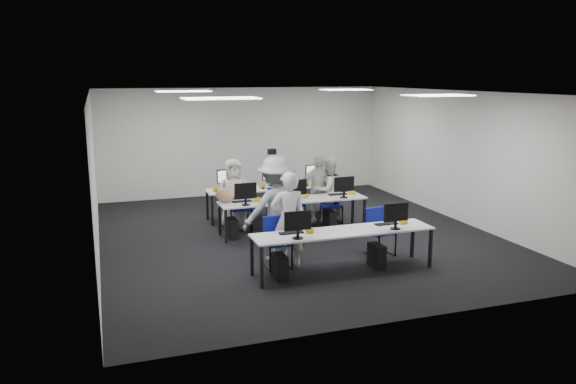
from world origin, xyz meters
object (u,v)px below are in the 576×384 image
object	(u,v)px
student_0	(288,220)
student_1	(329,190)
chair_0	(277,252)
chair_1	(380,240)
chair_2	(242,216)
student_3	(318,189)
photographer	(276,209)
desk_mid	(293,202)
chair_4	(331,212)
chair_5	(242,216)
chair_7	(330,206)
student_2	(234,194)
chair_3	(291,212)
desk_front	(343,234)
chair_6	(276,211)

from	to	relation	value
student_0	student_1	world-z (taller)	student_0
chair_0	chair_1	distance (m)	2.06
chair_2	student_3	distance (m)	1.91
chair_2	photographer	bearing A→B (deg)	-72.20
desk_mid	chair_4	distance (m)	1.24
chair_5	chair_7	xyz separation A→B (m)	(2.22, 0.22, 0.01)
chair_5	student_2	bearing A→B (deg)	176.05
student_0	chair_3	bearing A→B (deg)	-105.38
student_0	chair_4	bearing A→B (deg)	-122.32
photographer	chair_0	bearing A→B (deg)	68.19
desk_front	chair_2	bearing A→B (deg)	107.69
chair_6	student_0	size ratio (longest dim) A/B	0.50
chair_2	desk_mid	bearing A→B (deg)	-14.28
chair_1	student_0	size ratio (longest dim) A/B	0.51
chair_7	student_0	bearing A→B (deg)	-103.55
chair_4	student_0	bearing A→B (deg)	-131.06
chair_7	chair_5	bearing A→B (deg)	-153.41
chair_1	chair_2	xyz separation A→B (m)	(-2.06, 2.53, 0.03)
chair_2	student_0	bearing A→B (deg)	-71.11
desk_mid	photographer	size ratio (longest dim) A/B	1.66
chair_1	chair_7	bearing A→B (deg)	75.87
chair_3	student_1	distance (m)	1.03
chair_0	student_3	distance (m)	3.32
chair_1	student_2	world-z (taller)	student_2
chair_1	student_1	size ratio (longest dim) A/B	0.59
chair_0	student_2	xyz separation A→B (m)	(-0.12, 2.78, 0.49)
chair_7	student_3	xyz separation A→B (m)	(-0.42, -0.27, 0.50)
chair_3	chair_4	size ratio (longest dim) A/B	1.18
chair_6	chair_7	distance (m)	1.38
chair_6	photographer	bearing A→B (deg)	-96.03
chair_3	chair_7	size ratio (longest dim) A/B	1.08
chair_2	student_1	xyz separation A→B (m)	(2.08, 0.03, 0.43)
student_1	photographer	xyz separation A→B (m)	(-1.97, -2.21, 0.22)
chair_0	chair_4	world-z (taller)	chair_0
desk_front	chair_7	world-z (taller)	chair_7
chair_5	student_1	distance (m)	2.08
chair_6	student_0	world-z (taller)	student_0
chair_5	student_1	world-z (taller)	student_1
chair_1	photographer	size ratio (longest dim) A/B	0.46
student_2	photographer	world-z (taller)	photographer
desk_front	student_1	xyz separation A→B (m)	(1.07, 3.20, 0.06)
chair_0	chair_6	xyz separation A→B (m)	(0.90, 2.89, -0.01)
chair_7	student_0	size ratio (longest dim) A/B	0.52
chair_1	chair_6	xyz separation A→B (m)	(-1.16, 2.83, -0.01)
chair_5	chair_3	bearing A→B (deg)	-7.46
chair_1	chair_6	world-z (taller)	chair_1
desk_mid	chair_7	bearing A→B (deg)	37.16
desk_mid	chair_3	size ratio (longest dim) A/B	3.33
chair_5	student_2	world-z (taller)	student_2
chair_5	chair_7	distance (m)	2.23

